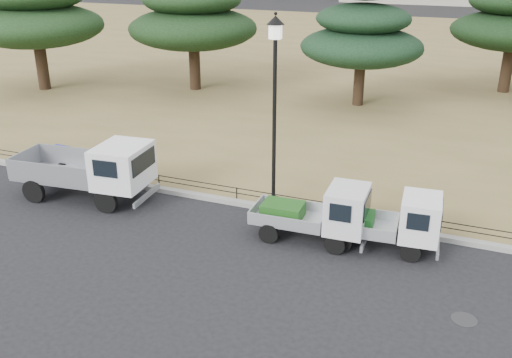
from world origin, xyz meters
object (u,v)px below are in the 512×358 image
at_px(truck_large, 90,168).
at_px(tarp_pile, 57,159).
at_px(street_lamp, 275,81).
at_px(truck_kei_rear, 391,222).
at_px(truck_kei_front, 319,213).

bearing_deg(truck_large, tarp_pile, 145.95).
bearing_deg(street_lamp, truck_large, -164.38).
xyz_separation_m(truck_kei_rear, tarp_pile, (-12.76, 1.24, -0.32)).
relative_size(truck_large, truck_kei_front, 1.42).
height_order(truck_kei_front, tarp_pile, truck_kei_front).
height_order(truck_kei_front, street_lamp, street_lamp).
bearing_deg(truck_kei_front, street_lamp, 138.24).
bearing_deg(truck_kei_front, truck_large, 177.76).
xyz_separation_m(truck_kei_front, tarp_pile, (-10.75, 1.54, -0.36)).
bearing_deg(truck_large, truck_kei_rear, -3.21).
bearing_deg(truck_kei_rear, tarp_pile, 169.88).
relative_size(truck_kei_rear, street_lamp, 0.55).
xyz_separation_m(truck_large, tarp_pile, (-2.81, 1.56, -0.61)).
height_order(truck_large, street_lamp, street_lamp).
distance_m(truck_kei_front, street_lamp, 4.22).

